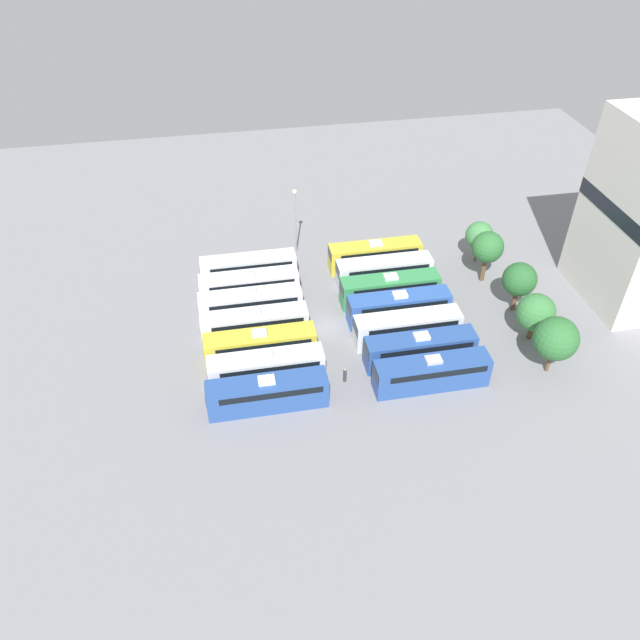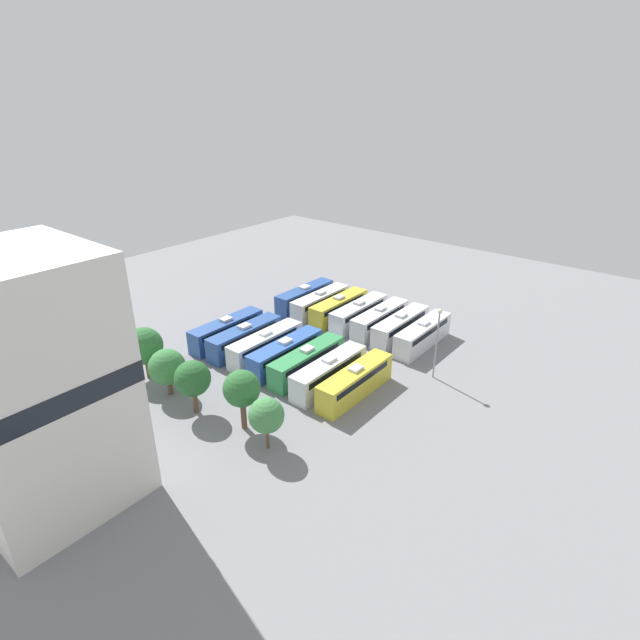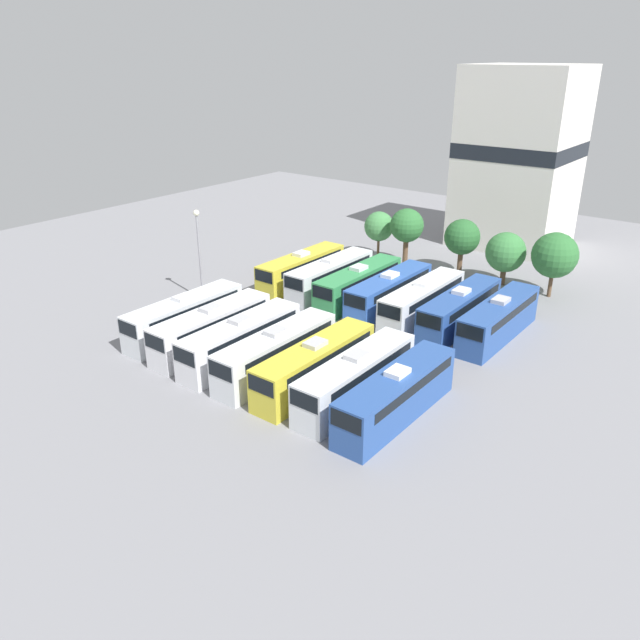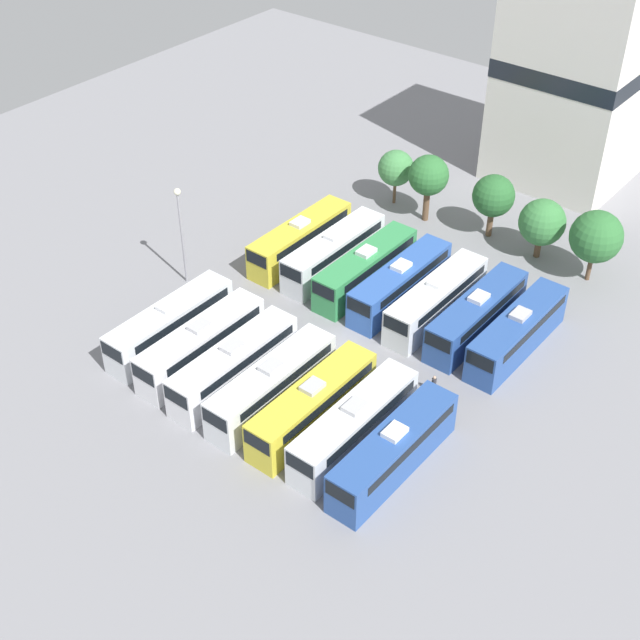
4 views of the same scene
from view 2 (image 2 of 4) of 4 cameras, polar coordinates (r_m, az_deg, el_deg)
name	(u,v)px [view 2 (image 2 of 4)]	position (r m, az deg, el deg)	size (l,w,h in m)	color
ground_plane	(325,343)	(70.22, 0.53, -2.69)	(116.36, 116.36, 0.00)	gray
bus_0	(423,334)	(70.21, 11.65, -1.56)	(2.62, 11.73, 3.69)	silver
bus_1	(400,326)	(71.99, 9.16, -0.69)	(2.62, 11.73, 3.69)	silver
bus_2	(380,319)	(73.80, 6.84, 0.10)	(2.62, 11.73, 3.69)	silver
bus_3	(359,313)	(75.59, 4.45, 0.82)	(2.62, 11.73, 3.69)	silver
bus_4	(339,307)	(77.38, 2.15, 1.45)	(2.62, 11.73, 3.69)	gold
bus_5	(320,302)	(79.21, 0.03, 2.02)	(2.62, 11.73, 3.69)	silver
bus_6	(305,297)	(81.53, -1.76, 2.68)	(2.62, 11.73, 3.69)	#284C93
bus_7	(355,381)	(57.94, 4.04, -7.00)	(2.62, 11.73, 3.69)	gold
bus_8	(329,372)	(59.66, 1.03, -5.93)	(2.62, 11.73, 3.69)	silver
bus_9	(307,361)	(61.92, -1.51, -4.73)	(2.62, 11.73, 3.69)	#338C4C
bus_10	(285,353)	(63.97, -3.98, -3.77)	(2.62, 11.73, 3.69)	#2D56A8
bus_11	(266,344)	(66.31, -6.25, -2.79)	(2.62, 11.73, 3.69)	silver
bus_12	(245,337)	(68.56, -8.58, -1.97)	(2.62, 11.73, 3.69)	#284C93
bus_13	(227,330)	(71.04, -10.62, -1.15)	(2.62, 11.73, 3.69)	#284C93
worker_person	(280,322)	(75.18, -4.62, -0.20)	(0.36, 0.36, 1.71)	#333338
light_pole	(438,333)	(60.91, 13.29, -1.45)	(0.60, 0.60, 9.17)	gray
tree_0	(266,415)	(48.97, -6.15, -10.79)	(3.52, 3.52, 5.62)	brown
tree_1	(242,389)	(51.53, -8.94, -7.80)	(3.85, 3.85, 6.74)	brown
tree_2	(193,379)	(55.38, -14.35, -6.52)	(3.93, 3.93, 6.21)	brown
tree_3	(167,367)	(59.72, -17.08, -5.17)	(4.22, 4.22, 5.70)	brown
tree_4	(144,346)	(63.61, -19.49, -2.81)	(4.56, 4.56, 6.68)	brown
depot_building	(31,385)	(45.99, -30.12, -6.43)	(12.89, 12.20, 21.66)	silver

